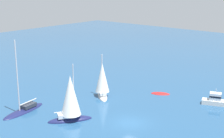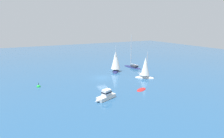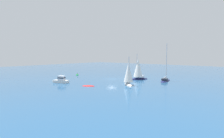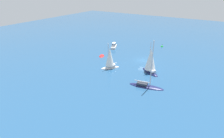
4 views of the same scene
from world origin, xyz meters
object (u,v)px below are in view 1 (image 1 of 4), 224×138
Objects in this scene: launch at (217,100)px; dinghy at (160,94)px; ketch at (70,101)px; yacht at (102,82)px; sailboat at (24,110)px.

dinghy is (8.79, 1.15, -0.67)m from launch.
launch is 1.48× the size of dinghy.
ketch is 1.64× the size of launch.
launch is 8.89m from dinghy.
ketch is at bearing 149.34° from yacht.
launch is at bearing -1.17° from ketch.
yacht is (14.92, 8.03, 1.64)m from launch.
ketch is 21.19m from launch.
sailboat is at bearing 33.26° from dinghy.
ketch reaches higher than launch.
sailboat reaches higher than yacht.
dinghy is (-3.04, -16.32, -2.61)m from ketch.
launch is at bearing -110.45° from yacht.
sailboat is 1.48× the size of yacht.
ketch is 1.13× the size of yacht.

